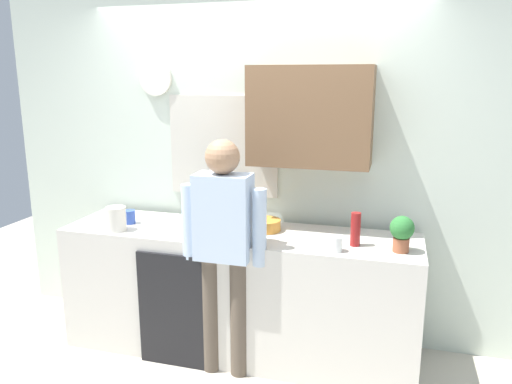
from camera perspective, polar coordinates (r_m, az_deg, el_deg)
ground_plane at (r=3.64m, az=-3.50°, el=-19.80°), size 8.00×8.00×0.00m
kitchen_counter at (r=3.67m, az=-2.02°, el=-11.37°), size 2.52×0.64×0.91m
dishwasher_panel at (r=3.52m, az=-9.14°, el=-13.44°), size 0.56×0.02×0.82m
back_wall_assembly at (r=3.75m, az=0.59°, el=3.73°), size 4.12×0.42×2.60m
coffee_maker at (r=3.78m, az=-4.68°, el=-1.00°), size 0.20×0.20×0.33m
bottle_red_vinegar at (r=3.25m, az=11.37°, el=-4.22°), size 0.06×0.06×0.22m
bottle_amber_beer at (r=3.47m, az=-7.24°, el=-2.86°), size 0.06×0.06×0.23m
bottle_olive_oil at (r=3.24m, az=-2.24°, el=-3.73°), size 0.06×0.06×0.25m
cup_white_mug at (r=3.14m, az=9.19°, el=-5.92°), size 0.08×0.08×0.09m
cup_blue_mug at (r=3.80m, az=-14.32°, el=-2.79°), size 0.08×0.08×0.10m
mixing_bowl at (r=3.52m, az=1.06°, el=-3.82°), size 0.22×0.22×0.08m
potted_plant at (r=3.20m, az=16.42°, el=-4.37°), size 0.15×0.15×0.23m
storage_canister at (r=3.65m, az=-15.78°, el=-2.97°), size 0.14×0.14×0.17m
person_at_sink at (r=3.22m, az=-3.73°, el=-5.49°), size 0.57×0.22×1.60m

